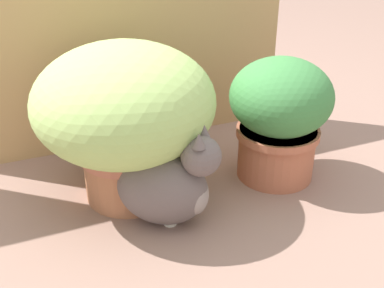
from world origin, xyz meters
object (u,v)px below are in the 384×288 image
(grass_planter, at_px, (125,111))
(mushroom_ornament_pink, at_px, (141,187))
(mushroom_ornament_red, at_px, (170,200))
(cat, at_px, (168,185))
(leafy_planter, at_px, (279,114))

(grass_planter, distance_m, mushroom_ornament_pink, 0.22)
(mushroom_ornament_red, bearing_deg, grass_planter, 107.66)
(cat, distance_m, mushroom_ornament_red, 0.04)
(grass_planter, distance_m, leafy_planter, 0.49)
(grass_planter, bearing_deg, mushroom_ornament_pink, -88.92)
(grass_planter, relative_size, mushroom_ornament_pink, 4.05)
(grass_planter, height_order, mushroom_ornament_red, grass_planter)
(grass_planter, height_order, cat, grass_planter)
(cat, xyz_separation_m, mushroom_ornament_pink, (-0.06, 0.06, -0.03))
(grass_planter, height_order, mushroom_ornament_pink, grass_planter)
(mushroom_ornament_pink, bearing_deg, mushroom_ornament_red, -52.66)
(mushroom_ornament_pink, bearing_deg, grass_planter, 91.08)
(cat, bearing_deg, mushroom_ornament_pink, 134.39)
(leafy_planter, distance_m, mushroom_ornament_pink, 0.50)
(mushroom_ornament_red, bearing_deg, mushroom_ornament_pink, 127.34)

